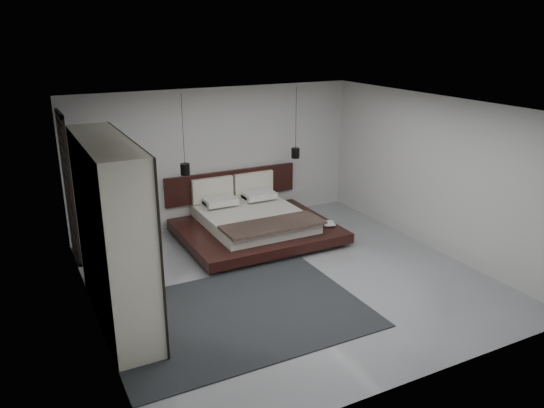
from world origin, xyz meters
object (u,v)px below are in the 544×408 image
rug (237,314)px  lattice_screen (68,188)px  pendant_left (185,169)px  wardrobe (113,233)px  bed (254,222)px  pendant_right (295,153)px

rug → lattice_screen: bearing=119.1°
lattice_screen → rug: lattice_screen is taller
pendant_left → wardrobe: size_ratio=0.58×
lattice_screen → rug: bearing=-60.9°
rug → wardrobe: bearing=155.4°
bed → wardrobe: bearing=-147.4°
pendant_right → pendant_left: bearing=180.0°
lattice_screen → pendant_left: (2.06, -0.08, 0.11)m
lattice_screen → rug: (1.75, -3.14, -1.29)m
lattice_screen → wardrobe: 2.47m
pendant_left → wardrobe: 2.99m
bed → lattice_screen: bearing=170.4°
lattice_screen → bed: size_ratio=0.90×
bed → pendant_left: pendant_left is taller
pendant_left → pendant_right: bearing=0.0°
pendant_left → pendant_right: (2.36, 0.00, 0.06)m
pendant_right → wardrobe: 4.80m
lattice_screen → wardrobe: bearing=-84.2°
lattice_screen → pendant_left: size_ratio=1.72×
bed → pendant_left: (-1.18, 0.46, 1.11)m
pendant_left → rug: 3.38m
bed → pendant_left: bearing=158.6°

